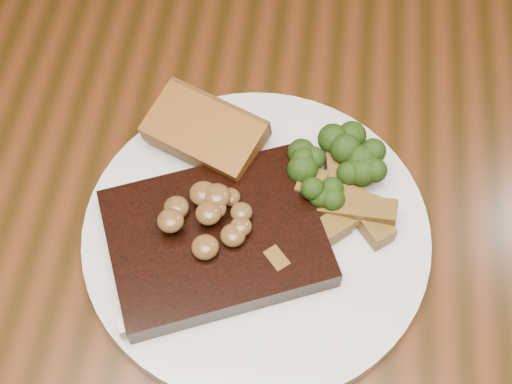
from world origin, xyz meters
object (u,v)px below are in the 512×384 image
dining_table (240,242)px  garlic_bread (205,145)px  steak (216,239)px  plate (256,234)px  potato_wedges (316,217)px

dining_table → garlic_bread: size_ratio=15.49×
dining_table → garlic_bread: garlic_bread is taller
steak → garlic_bread: (-0.02, 0.10, -0.00)m
plate → steak: size_ratio=1.71×
plate → steak: bearing=-149.9°
plate → steak: steak is taller
plate → garlic_bread: size_ratio=2.94×
plate → potato_wedges: size_ratio=2.89×
garlic_bread → potato_wedges: size_ratio=0.98×
dining_table → steak: 0.13m
dining_table → potato_wedges: potato_wedges is taller
steak → garlic_bread: bearing=80.9°
steak → plate: bearing=6.7°
plate → dining_table: bearing=118.0°
garlic_bread → potato_wedges: (0.11, -0.06, 0.00)m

